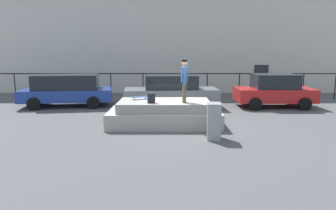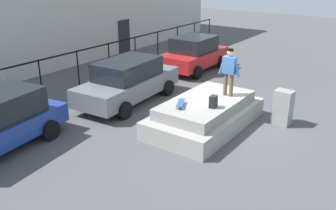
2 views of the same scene
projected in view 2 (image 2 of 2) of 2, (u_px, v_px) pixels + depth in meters
name	position (u px, v px, depth m)	size (l,w,h in m)	color
ground_plane	(216.00, 121.00, 12.96)	(60.00, 60.00, 0.00)	#4C4C4F
concrete_ledge	(205.00, 114.00, 12.42)	(4.40, 2.40, 0.97)	#9E9B93
skateboarder	(229.00, 69.00, 12.25)	(0.24, 0.79, 1.63)	brown
skateboard	(181.00, 103.00, 11.64)	(0.78, 0.52, 0.12)	#264C8C
backpack	(213.00, 102.00, 11.49)	(0.28, 0.20, 0.38)	black
car_grey_sedan_mid	(128.00, 81.00, 14.49)	(4.90, 2.33, 1.72)	slate
car_red_sedan_far	(194.00, 53.00, 18.81)	(4.00, 2.16, 1.75)	#B21E1E
utility_box	(283.00, 107.00, 12.52)	(0.44, 0.60, 1.22)	gray
fence_row	(77.00, 61.00, 16.35)	(24.06, 0.06, 1.61)	black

